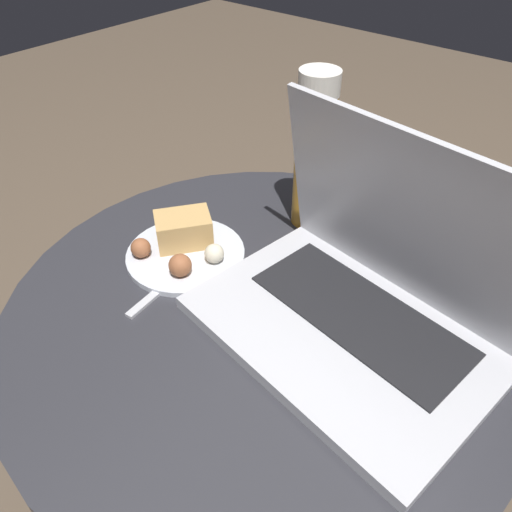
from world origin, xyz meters
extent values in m
plane|color=brown|center=(0.00, 0.00, 0.00)|extent=(6.00, 6.00, 0.00)
cylinder|color=#9E9EA3|center=(0.00, 0.00, 0.01)|extent=(0.32, 0.32, 0.01)
cylinder|color=#9E9EA3|center=(0.00, 0.00, 0.27)|extent=(0.06, 0.06, 0.51)
cylinder|color=#2D2D33|center=(0.00, 0.00, 0.53)|extent=(0.73, 0.73, 0.02)
cube|color=silver|center=(0.12, 0.01, 0.55)|extent=(0.41, 0.30, 0.02)
cube|color=black|center=(0.12, 0.05, 0.56)|extent=(0.31, 0.16, 0.00)
cube|color=silver|center=(0.13, 0.12, 0.68)|extent=(0.38, 0.10, 0.25)
cube|color=silver|center=(0.13, 0.11, 0.68)|extent=(0.35, 0.09, 0.22)
cylinder|color=gold|center=(-0.07, 0.20, 0.65)|extent=(0.06, 0.06, 0.22)
cylinder|color=white|center=(-0.07, 0.20, 0.78)|extent=(0.06, 0.06, 0.03)
cylinder|color=silver|center=(-0.16, 0.00, 0.54)|extent=(0.18, 0.18, 0.01)
cube|color=tan|center=(-0.18, 0.02, 0.57)|extent=(0.10, 0.10, 0.05)
sphere|color=#9E5B38|center=(-0.13, -0.04, 0.57)|extent=(0.03, 0.03, 0.03)
sphere|color=beige|center=(-0.11, 0.01, 0.56)|extent=(0.03, 0.03, 0.03)
sphere|color=#9E5B38|center=(-0.20, -0.05, 0.56)|extent=(0.03, 0.03, 0.03)
cube|color=silver|center=(-0.13, -0.07, 0.54)|extent=(0.03, 0.14, 0.00)
cube|color=silver|center=(-0.14, 0.03, 0.54)|extent=(0.03, 0.06, 0.00)
camera|label=1|loc=(0.31, -0.39, 1.04)|focal=35.00mm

